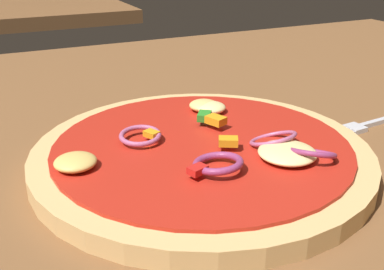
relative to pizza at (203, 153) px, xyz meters
The scene contains 3 objects.
dining_table 0.07m from the pizza, 21.11° to the right, with size 1.32×1.08×0.04m.
pizza is the anchor object (origin of this frame).
fork 0.22m from the pizza, ahead, with size 0.19×0.03×0.01m.
Camera 1 is at (-0.22, -0.31, 0.22)m, focal length 43.66 mm.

